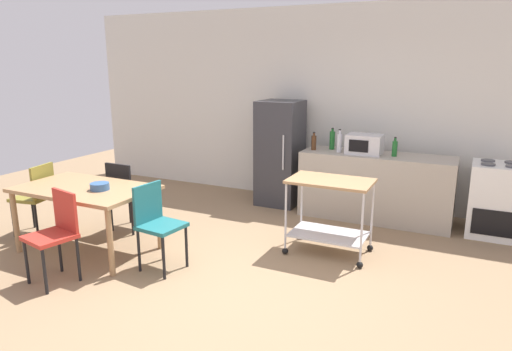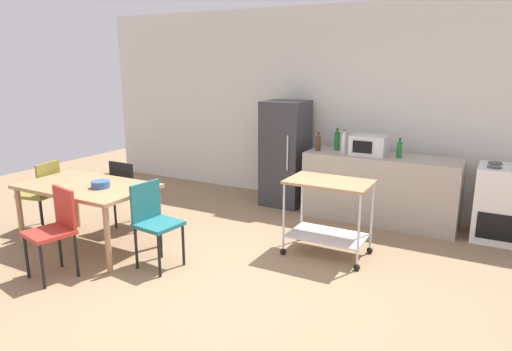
{
  "view_description": "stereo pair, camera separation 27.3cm",
  "coord_description": "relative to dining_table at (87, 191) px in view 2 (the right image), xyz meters",
  "views": [
    {
      "loc": [
        2.04,
        -3.5,
        2.09
      ],
      "look_at": [
        -0.22,
        1.2,
        0.8
      ],
      "focal_mm": 32.2,
      "sensor_mm": 36.0,
      "label": 1
    },
    {
      "loc": [
        2.29,
        -3.38,
        2.09
      ],
      "look_at": [
        -0.22,
        1.2,
        0.8
      ],
      "focal_mm": 32.2,
      "sensor_mm": 36.0,
      "label": 2
    }
  ],
  "objects": [
    {
      "name": "bottle_hot_sauce",
      "position": [
        1.82,
        2.44,
        0.34
      ],
      "size": [
        0.07,
        0.07,
        0.25
      ],
      "color": "#4C2D19",
      "rests_on": "kitchen_counter"
    },
    {
      "name": "kitchen_cart",
      "position": [
        2.47,
        1.12,
        -0.1
      ],
      "size": [
        0.91,
        0.57,
        0.85
      ],
      "color": "#A37A51",
      "rests_on": "ground_plane"
    },
    {
      "name": "chair_red",
      "position": [
        0.29,
        -0.68,
        -0.15
      ],
      "size": [
        0.48,
        0.48,
        0.89
      ],
      "rotation": [
        0.0,
        0.0,
        -0.21
      ],
      "color": "#B72D23",
      "rests_on": "ground_plane"
    },
    {
      "name": "chair_teal",
      "position": [
        0.99,
        -0.03,
        -0.15
      ],
      "size": [
        0.44,
        0.44,
        0.89
      ],
      "rotation": [
        0.0,
        0.0,
        1.46
      ],
      "color": "#1E666B",
      "rests_on": "ground_plane"
    },
    {
      "name": "microwave",
      "position": [
        2.52,
        2.47,
        0.36
      ],
      "size": [
        0.46,
        0.35,
        0.26
      ],
      "color": "silver",
      "rests_on": "kitchen_counter"
    },
    {
      "name": "back_wall",
      "position": [
        1.79,
        3.11,
        0.78
      ],
      "size": [
        8.4,
        0.12,
        2.9
      ],
      "primitive_type": "cube",
      "color": "silver",
      "rests_on": "ground_plane"
    },
    {
      "name": "chair_olive",
      "position": [
        -0.94,
        0.11,
        -0.15
      ],
      "size": [
        0.47,
        0.47,
        0.89
      ],
      "rotation": [
        0.0,
        0.0,
        -1.38
      ],
      "color": "olive",
      "rests_on": "ground_plane"
    },
    {
      "name": "dining_table",
      "position": [
        0.0,
        0.0,
        0.0
      ],
      "size": [
        1.5,
        0.9,
        0.75
      ],
      "color": "#A37A51",
      "rests_on": "ground_plane"
    },
    {
      "name": "refrigerator",
      "position": [
        1.24,
        2.61,
        0.1
      ],
      "size": [
        0.6,
        0.63,
        1.55
      ],
      "color": "#333338",
      "rests_on": "ground_plane"
    },
    {
      "name": "ground_plane",
      "position": [
        1.79,
        -0.09,
        -0.67
      ],
      "size": [
        12.0,
        12.0,
        0.0
      ],
      "primitive_type": "plane",
      "color": "#8C7051"
    },
    {
      "name": "bottle_soda",
      "position": [
        2.91,
        2.47,
        0.34
      ],
      "size": [
        0.07,
        0.07,
        0.25
      ],
      "color": "#1E6628",
      "rests_on": "kitchen_counter"
    },
    {
      "name": "kitchen_counter",
      "position": [
        2.69,
        2.51,
        -0.22
      ],
      "size": [
        2.0,
        0.64,
        0.9
      ],
      "primitive_type": "cube",
      "color": "#A89E8E",
      "rests_on": "ground_plane"
    },
    {
      "name": "bottle_soy_sauce",
      "position": [
        2.04,
        2.6,
        0.36
      ],
      "size": [
        0.07,
        0.07,
        0.3
      ],
      "color": "#1E6628",
      "rests_on": "kitchen_counter"
    },
    {
      "name": "chair_black",
      "position": [
        -0.04,
        0.69,
        -0.15
      ],
      "size": [
        0.41,
        0.41,
        0.89
      ],
      "rotation": [
        0.0,
        0.0,
        3.13
      ],
      "color": "black",
      "rests_on": "ground_plane"
    },
    {
      "name": "stove_oven",
      "position": [
        4.14,
        2.53,
        -0.22
      ],
      "size": [
        0.6,
        0.61,
        0.92
      ],
      "color": "white",
      "rests_on": "ground_plane"
    },
    {
      "name": "bottle_wine",
      "position": [
        2.18,
        2.45,
        0.36
      ],
      "size": [
        0.07,
        0.07,
        0.31
      ],
      "color": "silver",
      "rests_on": "kitchen_counter"
    },
    {
      "name": "fruit_bowl",
      "position": [
        0.24,
        -0.02,
        0.12
      ],
      "size": [
        0.2,
        0.2,
        0.08
      ],
      "primitive_type": "cylinder",
      "color": "#33598C",
      "rests_on": "dining_table"
    }
  ]
}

